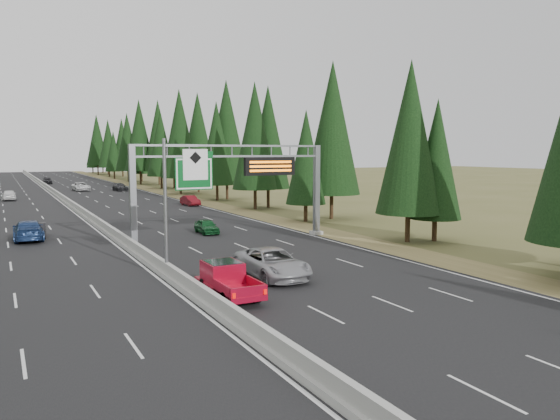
{
  "coord_description": "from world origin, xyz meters",
  "views": [
    {
      "loc": [
        -8.49,
        -5.64,
        7.33
      ],
      "look_at": [
        4.82,
        20.0,
        4.23
      ],
      "focal_mm": 35.0,
      "sensor_mm": 36.0,
      "label": 1
    }
  ],
  "objects": [
    {
      "name": "car_ahead_dkgrey",
      "position": [
        11.69,
        97.68,
        0.78
      ],
      "size": [
        2.38,
        4.98,
        1.4
      ],
      "primitive_type": "imported",
      "rotation": [
        0.0,
        0.0,
        0.09
      ],
      "color": "black",
      "rests_on": "road"
    },
    {
      "name": "car_onc_blue",
      "position": [
        -6.43,
        43.24,
        0.9
      ],
      "size": [
        2.44,
        5.72,
        1.65
      ],
      "primitive_type": "imported",
      "rotation": [
        0.0,
        0.0,
        3.12
      ],
      "color": "navy",
      "rests_on": "road"
    },
    {
      "name": "car_ahead_white",
      "position": [
        5.25,
        101.04,
        0.87
      ],
      "size": [
        3.04,
        5.84,
        1.57
      ],
      "primitive_type": "imported",
      "rotation": [
        0.0,
        0.0,
        0.08
      ],
      "color": "silver",
      "rests_on": "road"
    },
    {
      "name": "shoulder_right",
      "position": [
        17.8,
        80.0,
        0.03
      ],
      "size": [
        3.6,
        260.0,
        0.06
      ],
      "primitive_type": "cube",
      "color": "olive",
      "rests_on": "ground"
    },
    {
      "name": "car_ahead_green",
      "position": [
        7.84,
        40.0,
        0.71
      ],
      "size": [
        1.65,
        3.78,
        1.27
      ],
      "primitive_type": "imported",
      "rotation": [
        0.0,
        0.0,
        -0.04
      ],
      "color": "#114C21",
      "rests_on": "road"
    },
    {
      "name": "median_barrier",
      "position": [
        0.0,
        80.0,
        0.41
      ],
      "size": [
        0.7,
        260.0,
        0.85
      ],
      "color": "#969691",
      "rests_on": "road"
    },
    {
      "name": "car_onc_near",
      "position": [
        -5.72,
        44.27,
        0.72
      ],
      "size": [
        1.67,
        3.98,
        1.28
      ],
      "primitive_type": "imported",
      "rotation": [
        0.0,
        0.0,
        3.06
      ],
      "color": "black",
      "rests_on": "road"
    },
    {
      "name": "car_onc_white",
      "position": [
        -7.03,
        85.05,
        0.88
      ],
      "size": [
        1.98,
        4.75,
        1.61
      ],
      "primitive_type": "imported",
      "rotation": [
        0.0,
        0.0,
        3.12
      ],
      "color": "silver",
      "rests_on": "road"
    },
    {
      "name": "tree_row_right",
      "position": [
        21.82,
        79.72,
        9.34
      ],
      "size": [
        11.64,
        240.74,
        18.97
      ],
      "color": "black",
      "rests_on": "ground"
    },
    {
      "name": "car_ahead_dkred",
      "position": [
        14.5,
        64.96,
        0.76
      ],
      "size": [
        1.75,
        4.2,
        1.35
      ],
      "primitive_type": "imported",
      "rotation": [
        0.0,
        0.0,
        0.08
      ],
      "color": "maroon",
      "rests_on": "road"
    },
    {
      "name": "road",
      "position": [
        0.0,
        80.0,
        0.04
      ],
      "size": [
        32.0,
        260.0,
        0.08
      ],
      "primitive_type": "cube",
      "color": "black",
      "rests_on": "ground"
    },
    {
      "name": "red_pickup",
      "position": [
        1.5,
        19.58,
        1.01
      ],
      "size": [
        1.84,
        5.15,
        1.68
      ],
      "color": "black",
      "rests_on": "road"
    },
    {
      "name": "car_ahead_far",
      "position": [
        1.5,
        127.53,
        0.89
      ],
      "size": [
        1.95,
        4.75,
        1.61
      ],
      "primitive_type": "imported",
      "rotation": [
        0.0,
        0.0,
        -0.01
      ],
      "color": "black",
      "rests_on": "road"
    },
    {
      "name": "sign_gantry",
      "position": [
        8.92,
        34.88,
        5.27
      ],
      "size": [
        16.75,
        0.98,
        7.8
      ],
      "color": "slate",
      "rests_on": "road"
    },
    {
      "name": "hov_sign_pole",
      "position": [
        0.58,
        24.97,
        4.72
      ],
      "size": [
        2.8,
        0.5,
        8.0
      ],
      "color": "slate",
      "rests_on": "road"
    },
    {
      "name": "silver_minivan",
      "position": [
        5.4,
        22.1,
        0.91
      ],
      "size": [
        2.79,
        6.0,
        1.66
      ],
      "primitive_type": "imported",
      "rotation": [
        0.0,
        0.0,
        -0.0
      ],
      "color": "#98989C",
      "rests_on": "road"
    }
  ]
}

